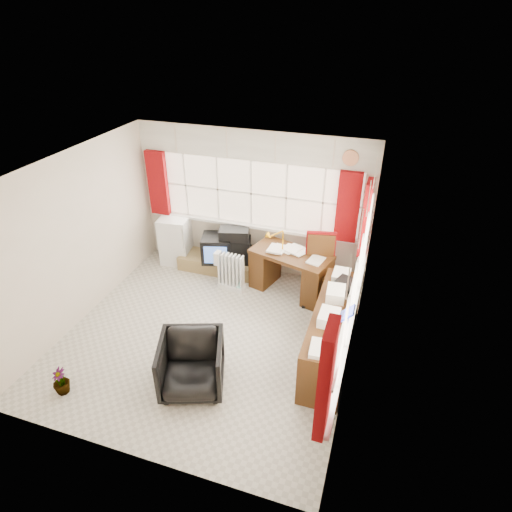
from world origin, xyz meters
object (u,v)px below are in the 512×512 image
Objects in this scene: desk at (291,270)px; credenza at (332,331)px; crt_tv at (217,248)px; task_chair at (319,265)px; tv_bench at (218,264)px; radiator at (231,275)px; office_chair at (192,365)px; desk_lamp at (283,236)px; mini_fridge at (176,239)px.

credenza reaches higher than desk.
desk is at bearing -7.70° from crt_tv.
task_chair is 0.81× the size of tv_bench.
desk is 2.12× the size of radiator.
desk is at bearing 55.58° from office_chair.
task_chair is at bearing -7.84° from tv_bench.
credenza is at bearing -71.43° from task_chair.
office_chair is 2.75m from tv_bench.
task_chair is at bearing 45.69° from office_chair.
desk is 3.70× the size of desk_lamp.
desk is at bearing -8.29° from mini_fridge.
crt_tv is at bearing -9.20° from mini_fridge.
mini_fridge is at bearing 171.73° from desk_lamp.
office_chair is (-0.49, -2.41, -0.64)m from desk_lamp.
office_chair is 0.89× the size of mini_fridge.
crt_tv reaches higher than tv_bench.
task_chair reaches higher than radiator.
credenza is (1.53, 1.11, 0.03)m from office_chair.
mini_fridge reaches higher than desk.
office_chair is at bearing -114.98° from task_chair.
desk reaches higher than tv_bench.
desk reaches higher than crt_tv.
mini_fridge is at bearing 171.71° from desk.
radiator is 2.11m from credenza.
task_chair is at bearing -6.04° from crt_tv.
task_chair is 1.45× the size of office_chair.
tv_bench is at bearing 146.30° from credenza.
mini_fridge reaches higher than credenza.
crt_tv is (-2.26, 1.46, 0.09)m from credenza.
radiator reaches higher than tv_bench.
desk_lamp reaches higher than crt_tv.
tv_bench is at bearing -5.37° from mini_fridge.
tv_bench is 1.59× the size of mini_fridge.
radiator is at bearing 78.85° from office_chair.
credenza is (0.42, -1.26, -0.21)m from task_chair.
crt_tv is at bearing 147.14° from credenza.
mini_fridge is (-2.09, 0.30, -0.56)m from desk_lamp.
desk_lamp is 0.74m from task_chair.
office_chair reaches higher than tv_bench.
desk_lamp is at bearing 171.45° from desk.
desk is 0.99m from radiator.
mini_fridge is (-0.85, 0.08, 0.31)m from tv_bench.
task_chair is at bearing -2.96° from desk_lamp.
task_chair reaches higher than credenza.
mini_fridge is (-2.70, 0.34, -0.16)m from task_chair.
task_chair reaches higher than crt_tv.
desk_lamp is at bearing 18.18° from radiator.
credenza is 2.27× the size of mini_fridge.
credenza is at bearing -29.35° from radiator.
crt_tv is at bearing -71.35° from tv_bench.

